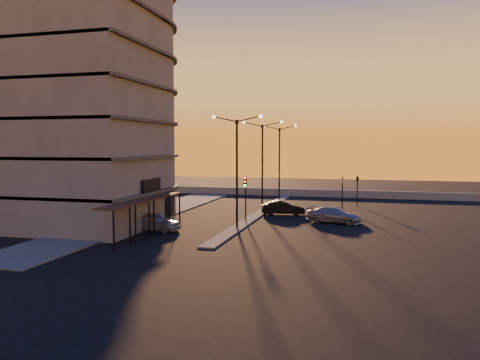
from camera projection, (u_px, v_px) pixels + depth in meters
name	position (u px, v px, depth m)	size (l,w,h in m)	color
ground	(237.00, 229.00, 39.26)	(120.00, 120.00, 0.00)	black
sidewalk_west	(145.00, 216.00, 45.81)	(5.00, 40.00, 0.12)	#51504E
median	(262.00, 211.00, 48.89)	(1.20, 36.00, 0.12)	#51504E
parapet	(301.00, 193.00, 63.75)	(44.00, 0.50, 1.00)	slate
building	(87.00, 90.00, 41.99)	(14.35, 17.08, 25.00)	#615D56
streetlamp_near	(237.00, 162.00, 38.83)	(4.32, 0.32, 9.51)	black
streetlamp_mid	(262.00, 159.00, 48.47)	(4.32, 0.32, 9.51)	black
streetlamp_far	(279.00, 156.00, 58.10)	(4.32, 0.32, 9.51)	black
traffic_light_main	(245.00, 191.00, 41.80)	(0.28, 0.44, 4.25)	black
signal_east_a	(342.00, 192.00, 50.54)	(0.13, 0.16, 3.60)	black
signal_east_b	(357.00, 179.00, 53.92)	(0.42, 1.99, 3.60)	black
car_hatchback	(154.00, 222.00, 38.21)	(1.79, 4.44, 1.51)	#A7A9AF
car_sedan	(283.00, 208.00, 46.98)	(1.51, 4.32, 1.42)	black
car_wagon	(334.00, 215.00, 42.11)	(1.99, 4.90, 1.42)	gray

